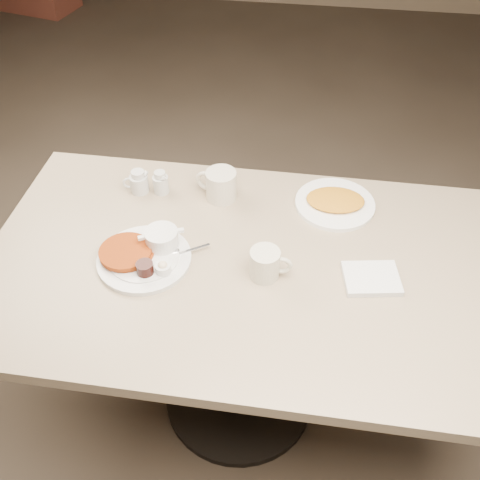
# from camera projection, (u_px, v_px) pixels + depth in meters

# --- Properties ---
(room) EXTENTS (7.04, 8.04, 2.84)m
(room) POSITION_uv_depth(u_px,v_px,m) (239.00, 46.00, 1.13)
(room) COLOR #4C3F33
(room) RESTS_ON ground
(diner_table) EXTENTS (1.50, 0.90, 0.75)m
(diner_table) POSITION_uv_depth(u_px,v_px,m) (239.00, 300.00, 1.70)
(diner_table) COLOR tan
(diner_table) RESTS_ON ground
(main_plate) EXTENTS (0.36, 0.36, 0.07)m
(main_plate) POSITION_uv_depth(u_px,v_px,m) (145.00, 253.00, 1.58)
(main_plate) COLOR silver
(main_plate) RESTS_ON diner_table
(coffee_mug_near) EXTENTS (0.12, 0.09, 0.09)m
(coffee_mug_near) POSITION_uv_depth(u_px,v_px,m) (266.00, 264.00, 1.51)
(coffee_mug_near) COLOR beige
(coffee_mug_near) RESTS_ON diner_table
(napkin) EXTENTS (0.17, 0.15, 0.02)m
(napkin) POSITION_uv_depth(u_px,v_px,m) (371.00, 278.00, 1.52)
(napkin) COLOR white
(napkin) RESTS_ON diner_table
(coffee_mug_far) EXTENTS (0.15, 0.12, 0.10)m
(coffee_mug_far) POSITION_uv_depth(u_px,v_px,m) (220.00, 185.00, 1.76)
(coffee_mug_far) COLOR beige
(coffee_mug_far) RESTS_ON diner_table
(creamer_left) EXTENTS (0.09, 0.07, 0.08)m
(creamer_left) POSITION_uv_depth(u_px,v_px,m) (139.00, 182.00, 1.79)
(creamer_left) COLOR silver
(creamer_left) RESTS_ON diner_table
(creamer_right) EXTENTS (0.07, 0.07, 0.08)m
(creamer_right) POSITION_uv_depth(u_px,v_px,m) (161.00, 183.00, 1.79)
(creamer_right) COLOR silver
(creamer_right) RESTS_ON diner_table
(hash_plate) EXTENTS (0.27, 0.27, 0.04)m
(hash_plate) POSITION_uv_depth(u_px,v_px,m) (335.00, 202.00, 1.75)
(hash_plate) COLOR white
(hash_plate) RESTS_ON diner_table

